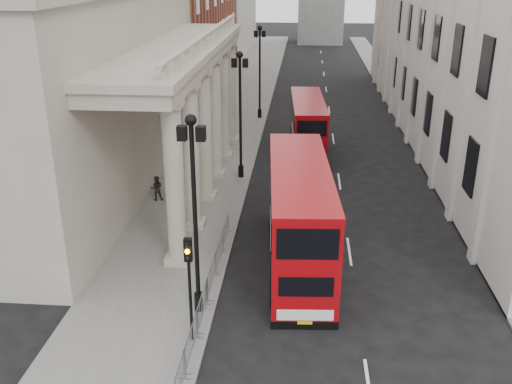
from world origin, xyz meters
TOP-DOWN VIEW (x-y plane):
  - ground at (0.00, 0.00)m, footprint 260.00×260.00m
  - sidewalk_west at (-3.00, 30.00)m, footprint 6.00×140.00m
  - sidewalk_east at (13.50, 30.00)m, footprint 3.00×140.00m
  - kerb at (-0.05, 30.00)m, footprint 0.20×140.00m
  - portico_building at (-10.50, 18.00)m, footprint 9.00×28.00m
  - lamp_post_south at (-0.60, 4.00)m, footprint 1.05×0.44m
  - lamp_post_mid at (-0.60, 20.00)m, footprint 1.05×0.44m
  - lamp_post_north at (-0.60, 36.00)m, footprint 1.05×0.44m
  - traffic_light at (-0.50, 1.98)m, footprint 0.28×0.33m
  - crowd_barriers at (-0.35, 2.23)m, footprint 0.50×18.75m
  - bus_near at (3.42, 8.70)m, footprint 3.44×11.37m
  - bus_far at (3.81, 26.00)m, footprint 2.83×9.68m
  - pedestrian_a at (-2.70, 10.58)m, footprint 0.65×0.50m
  - pedestrian_b at (-5.23, 15.52)m, footprint 0.85×0.72m
  - pedestrian_c at (-3.24, 20.75)m, footprint 0.96×0.88m

SIDE VIEW (x-z plane):
  - ground at x=0.00m, z-range 0.00..0.00m
  - sidewalk_west at x=-3.00m, z-range 0.00..0.12m
  - sidewalk_east at x=13.50m, z-range 0.00..0.12m
  - kerb at x=-0.05m, z-range 0.00..0.14m
  - crowd_barriers at x=-0.35m, z-range 0.12..1.22m
  - pedestrian_b at x=-5.23m, z-range 0.12..1.65m
  - pedestrian_a at x=-2.70m, z-range 0.12..1.73m
  - pedestrian_c at x=-3.24m, z-range 0.12..1.77m
  - bus_far at x=3.81m, z-range 0.09..4.22m
  - bus_near at x=3.42m, z-range 0.11..4.95m
  - traffic_light at x=-0.50m, z-range 0.96..5.26m
  - lamp_post_south at x=-0.60m, z-range 0.75..9.07m
  - lamp_post_mid at x=-0.60m, z-range 0.75..9.07m
  - lamp_post_north at x=-0.60m, z-range 0.75..9.07m
  - portico_building at x=-10.50m, z-range 0.00..12.00m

